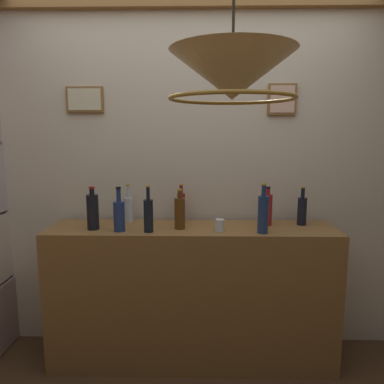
{
  "coord_description": "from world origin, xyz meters",
  "views": [
    {
      "loc": [
        0.05,
        -1.62,
        1.61
      ],
      "look_at": [
        0.0,
        0.75,
        1.22
      ],
      "focal_mm": 34.36,
      "sensor_mm": 36.0,
      "label": 1
    }
  ],
  "objects_px": {
    "liquor_bottle_scotch": "(148,215)",
    "liquor_bottle_mezcal": "(302,210)",
    "pendant_lamp": "(232,77)",
    "liquor_bottle_rum": "(129,208)",
    "liquor_bottle_whiskey": "(119,215)",
    "liquor_bottle_amaro": "(181,206)",
    "liquor_bottle_tequila": "(267,209)",
    "liquor_bottle_vodka": "(93,211)",
    "liquor_bottle_vermouth": "(180,213)",
    "liquor_bottle_port": "(263,213)",
    "glass_tumbler_rocks": "(219,225)"
  },
  "relations": [
    {
      "from": "liquor_bottle_scotch",
      "to": "liquor_bottle_mezcal",
      "type": "relative_size",
      "value": 1.12
    },
    {
      "from": "pendant_lamp",
      "to": "liquor_bottle_rum",
      "type": "bearing_deg",
      "value": 121.58
    },
    {
      "from": "liquor_bottle_whiskey",
      "to": "liquor_bottle_amaro",
      "type": "distance_m",
      "value": 0.47
    },
    {
      "from": "liquor_bottle_tequila",
      "to": "pendant_lamp",
      "type": "relative_size",
      "value": 0.46
    },
    {
      "from": "liquor_bottle_vodka",
      "to": "liquor_bottle_whiskey",
      "type": "bearing_deg",
      "value": -13.23
    },
    {
      "from": "liquor_bottle_amaro",
      "to": "liquor_bottle_vodka",
      "type": "bearing_deg",
      "value": -159.33
    },
    {
      "from": "liquor_bottle_vermouth",
      "to": "liquor_bottle_whiskey",
      "type": "bearing_deg",
      "value": -169.97
    },
    {
      "from": "liquor_bottle_mezcal",
      "to": "liquor_bottle_vodka",
      "type": "xyz_separation_m",
      "value": [
        -1.41,
        -0.15,
        0.02
      ]
    },
    {
      "from": "liquor_bottle_port",
      "to": "liquor_bottle_tequila",
      "type": "distance_m",
      "value": 0.22
    },
    {
      "from": "liquor_bottle_vermouth",
      "to": "liquor_bottle_port",
      "type": "distance_m",
      "value": 0.54
    },
    {
      "from": "liquor_bottle_amaro",
      "to": "glass_tumbler_rocks",
      "type": "distance_m",
      "value": 0.37
    },
    {
      "from": "glass_tumbler_rocks",
      "to": "liquor_bottle_rum",
      "type": "bearing_deg",
      "value": 158.66
    },
    {
      "from": "liquor_bottle_amaro",
      "to": "liquor_bottle_mezcal",
      "type": "xyz_separation_m",
      "value": [
        0.84,
        -0.07,
        -0.01
      ]
    },
    {
      "from": "liquor_bottle_vermouth",
      "to": "liquor_bottle_tequila",
      "type": "height_order",
      "value": "same"
    },
    {
      "from": "liquor_bottle_whiskey",
      "to": "liquor_bottle_tequila",
      "type": "relative_size",
      "value": 1.08
    },
    {
      "from": "liquor_bottle_tequila",
      "to": "liquor_bottle_vodka",
      "type": "distance_m",
      "value": 1.18
    },
    {
      "from": "liquor_bottle_rum",
      "to": "glass_tumbler_rocks",
      "type": "relative_size",
      "value": 3.44
    },
    {
      "from": "liquor_bottle_port",
      "to": "liquor_bottle_rum",
      "type": "distance_m",
      "value": 0.96
    },
    {
      "from": "liquor_bottle_whiskey",
      "to": "pendant_lamp",
      "type": "height_order",
      "value": "pendant_lamp"
    },
    {
      "from": "liquor_bottle_tequila",
      "to": "liquor_bottle_amaro",
      "type": "bearing_deg",
      "value": 172.34
    },
    {
      "from": "liquor_bottle_whiskey",
      "to": "liquor_bottle_mezcal",
      "type": "xyz_separation_m",
      "value": [
        1.23,
        0.19,
        -0.0
      ]
    },
    {
      "from": "liquor_bottle_scotch",
      "to": "pendant_lamp",
      "type": "distance_m",
      "value": 1.16
    },
    {
      "from": "liquor_bottle_vermouth",
      "to": "liquor_bottle_port",
      "type": "relative_size",
      "value": 0.84
    },
    {
      "from": "glass_tumbler_rocks",
      "to": "liquor_bottle_amaro",
      "type": "bearing_deg",
      "value": 136.18
    },
    {
      "from": "liquor_bottle_rum",
      "to": "liquor_bottle_tequila",
      "type": "bearing_deg",
      "value": -4.67
    },
    {
      "from": "liquor_bottle_amaro",
      "to": "liquor_bottle_mezcal",
      "type": "height_order",
      "value": "liquor_bottle_amaro"
    },
    {
      "from": "liquor_bottle_whiskey",
      "to": "liquor_bottle_tequila",
      "type": "height_order",
      "value": "liquor_bottle_whiskey"
    },
    {
      "from": "liquor_bottle_port",
      "to": "liquor_bottle_vodka",
      "type": "distance_m",
      "value": 1.11
    },
    {
      "from": "liquor_bottle_port",
      "to": "liquor_bottle_rum",
      "type": "bearing_deg",
      "value": 162.61
    },
    {
      "from": "liquor_bottle_rum",
      "to": "liquor_bottle_vodka",
      "type": "distance_m",
      "value": 0.29
    },
    {
      "from": "liquor_bottle_port",
      "to": "liquor_bottle_scotch",
      "type": "distance_m",
      "value": 0.73
    },
    {
      "from": "liquor_bottle_rum",
      "to": "liquor_bottle_mezcal",
      "type": "height_order",
      "value": "liquor_bottle_rum"
    },
    {
      "from": "glass_tumbler_rocks",
      "to": "pendant_lamp",
      "type": "xyz_separation_m",
      "value": [
        -0.0,
        -0.79,
        0.82
      ]
    },
    {
      "from": "liquor_bottle_whiskey",
      "to": "liquor_bottle_amaro",
      "type": "xyz_separation_m",
      "value": [
        0.39,
        0.26,
        0.0
      ]
    },
    {
      "from": "liquor_bottle_vermouth",
      "to": "liquor_bottle_tequila",
      "type": "relative_size",
      "value": 1.0
    },
    {
      "from": "liquor_bottle_rum",
      "to": "liquor_bottle_mezcal",
      "type": "relative_size",
      "value": 1.01
    },
    {
      "from": "liquor_bottle_amaro",
      "to": "pendant_lamp",
      "type": "xyz_separation_m",
      "value": [
        0.26,
        -1.04,
        0.74
      ]
    },
    {
      "from": "liquor_bottle_vermouth",
      "to": "liquor_bottle_scotch",
      "type": "xyz_separation_m",
      "value": [
        -0.2,
        -0.09,
        0.01
      ]
    },
    {
      "from": "liquor_bottle_scotch",
      "to": "liquor_bottle_port",
      "type": "bearing_deg",
      "value": -0.68
    },
    {
      "from": "liquor_bottle_port",
      "to": "liquor_bottle_mezcal",
      "type": "height_order",
      "value": "liquor_bottle_port"
    },
    {
      "from": "liquor_bottle_amaro",
      "to": "pendant_lamp",
      "type": "distance_m",
      "value": 1.3
    },
    {
      "from": "liquor_bottle_vermouth",
      "to": "liquor_bottle_vodka",
      "type": "distance_m",
      "value": 0.57
    },
    {
      "from": "liquor_bottle_scotch",
      "to": "glass_tumbler_rocks",
      "type": "distance_m",
      "value": 0.46
    },
    {
      "from": "liquor_bottle_vodka",
      "to": "pendant_lamp",
      "type": "bearing_deg",
      "value": -44.58
    },
    {
      "from": "liquor_bottle_tequila",
      "to": "pendant_lamp",
      "type": "bearing_deg",
      "value": -109.48
    },
    {
      "from": "liquor_bottle_amaro",
      "to": "liquor_bottle_rum",
      "type": "xyz_separation_m",
      "value": [
        -0.38,
        -0.0,
        -0.01
      ]
    },
    {
      "from": "liquor_bottle_mezcal",
      "to": "liquor_bottle_vodka",
      "type": "height_order",
      "value": "liquor_bottle_vodka"
    },
    {
      "from": "liquor_bottle_rum",
      "to": "liquor_bottle_vodka",
      "type": "xyz_separation_m",
      "value": [
        -0.2,
        -0.22,
        0.02
      ]
    },
    {
      "from": "liquor_bottle_amaro",
      "to": "liquor_bottle_vermouth",
      "type": "bearing_deg",
      "value": -90.27
    },
    {
      "from": "liquor_bottle_vermouth",
      "to": "liquor_bottle_tequila",
      "type": "xyz_separation_m",
      "value": [
        0.6,
        0.11,
        0.0
      ]
    }
  ]
}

